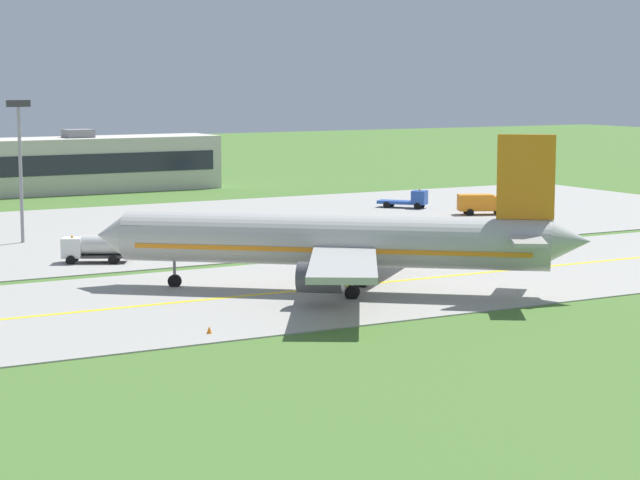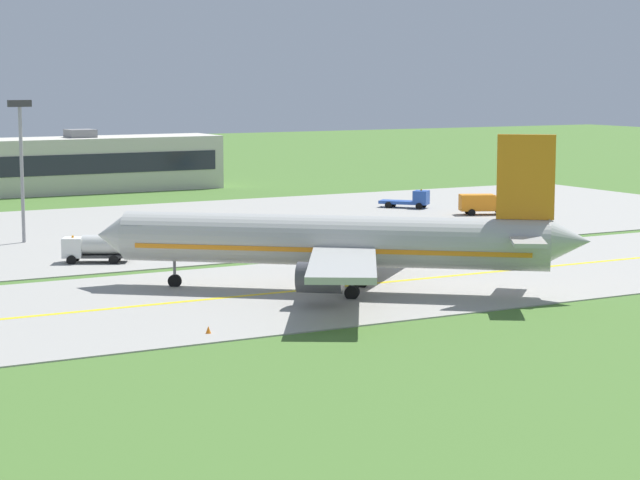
{
  "view_description": "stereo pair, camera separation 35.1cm",
  "coord_description": "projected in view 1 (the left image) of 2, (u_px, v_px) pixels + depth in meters",
  "views": [
    {
      "loc": [
        -44.83,
        -83.66,
        17.07
      ],
      "look_at": [
        1.87,
        0.36,
        4.0
      ],
      "focal_mm": 67.67,
      "sensor_mm": 36.0,
      "label": 1
    },
    {
      "loc": [
        -44.53,
        -83.83,
        17.07
      ],
      "look_at": [
        1.87,
        0.36,
        4.0
      ],
      "focal_mm": 67.67,
      "sensor_mm": 36.0,
      "label": 2
    }
  ],
  "objects": [
    {
      "name": "ground_plane",
      "position": [
        302.0,
        292.0,
        96.34
      ],
      "size": [
        500.0,
        500.0,
        0.0
      ],
      "primitive_type": "plane",
      "color": "#47702D"
    },
    {
      "name": "service_truck_catering",
      "position": [
        95.0,
        247.0,
        110.6
      ],
      "size": [
        6.28,
        4.56,
        2.65
      ],
      "color": "silver",
      "rests_on": "ground"
    },
    {
      "name": "traffic_cone_near_edge",
      "position": [
        209.0,
        330.0,
        80.15
      ],
      "size": [
        0.44,
        0.44,
        0.6
      ],
      "primitive_type": "cone",
      "color": "orange",
      "rests_on": "ground"
    },
    {
      "name": "taxiway_centreline",
      "position": [
        302.0,
        290.0,
        96.33
      ],
      "size": [
        220.0,
        0.6,
        0.01
      ],
      "primitive_type": "cube",
      "color": "yellow",
      "rests_on": "taxiway_strip"
    },
    {
      "name": "service_truck_pushback",
      "position": [
        228.0,
        238.0,
        119.56
      ],
      "size": [
        6.48,
        5.22,
        2.59
      ],
      "color": "yellow",
      "rests_on": "ground"
    },
    {
      "name": "service_truck_fuel",
      "position": [
        482.0,
        203.0,
        149.14
      ],
      "size": [
        6.31,
        4.32,
        2.6
      ],
      "color": "orange",
      "rests_on": "ground"
    },
    {
      "name": "taxiway_strip",
      "position": [
        302.0,
        291.0,
        96.34
      ],
      "size": [
        240.0,
        28.0,
        0.1
      ],
      "primitive_type": "cube",
      "color": "#9E9B93",
      "rests_on": "ground"
    },
    {
      "name": "apron_pad",
      "position": [
        205.0,
        227.0,
        137.52
      ],
      "size": [
        140.0,
        52.0,
        0.1
      ],
      "primitive_type": "cube",
      "color": "#9E9B93",
      "rests_on": "ground"
    },
    {
      "name": "airplane_lead",
      "position": [
        338.0,
        241.0,
        95.18
      ],
      "size": [
        33.15,
        29.4,
        12.7
      ],
      "color": "#ADADA8",
      "rests_on": "ground"
    },
    {
      "name": "service_truck_baggage",
      "position": [
        410.0,
        200.0,
        156.54
      ],
      "size": [
        5.76,
        6.17,
        2.59
      ],
      "color": "#264CA5",
      "rests_on": "ground"
    },
    {
      "name": "apron_light_mast",
      "position": [
        20.0,
        153.0,
        122.89
      ],
      "size": [
        2.4,
        0.5,
        14.7
      ],
      "color": "gray",
      "rests_on": "ground"
    }
  ]
}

